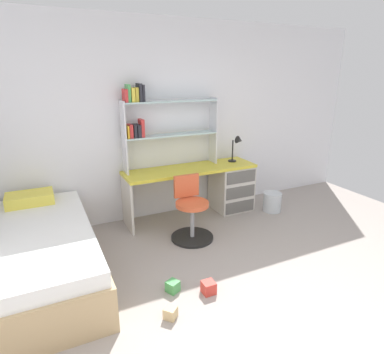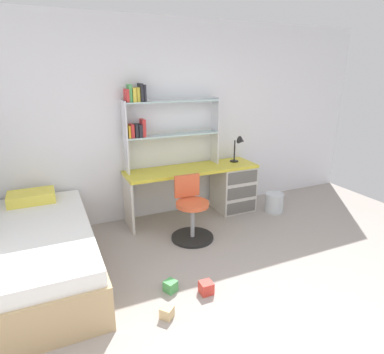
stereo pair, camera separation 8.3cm
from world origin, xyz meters
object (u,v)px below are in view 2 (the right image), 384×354
Objects in this scene: waste_bin at (274,203)px; toy_block_red_1 at (206,288)px; desk at (222,185)px; bookshelf_hutch at (159,120)px; toy_block_natural_3 at (167,312)px; bed_platform at (36,254)px; desk_lamp at (240,145)px; swivel_chair at (192,215)px; toy_block_green_0 at (170,286)px.

toy_block_red_1 is (-1.75, -1.27, -0.08)m from waste_bin.
desk is 1.32m from bookshelf_hutch.
toy_block_red_1 is at bearing 18.65° from toy_block_natural_3.
bed_platform is at bearing -173.26° from waste_bin.
bookshelf_hutch is 13.32× the size of toy_block_natural_3.
desk_lamp reaches higher than desk.
bookshelf_hutch reaches higher than swivel_chair.
toy_block_green_0 is at bearing 150.55° from toy_block_red_1.
desk reaches higher than toy_block_green_0.
waste_bin is (1.56, -0.50, -1.23)m from bookshelf_hutch.
swivel_chair reaches higher than desk.
swivel_chair reaches higher than toy_block_red_1.
bed_platform is at bearing -164.95° from desk_lamp.
bed_platform reaches higher than waste_bin.
toy_block_natural_3 is (-0.63, -1.92, -1.32)m from bookshelf_hutch.
waste_bin is at bearing -42.60° from desk_lamp.
desk is 17.53× the size of toy_block_green_0.
bookshelf_hutch reaches higher than waste_bin.
bed_platform is (-2.76, -0.74, -0.69)m from desk_lamp.
toy_block_red_1 is (1.42, -0.90, -0.21)m from bed_platform.
swivel_chair is at bearing -79.94° from bookshelf_hutch.
desk is 0.80m from waste_bin.
swivel_chair reaches higher than waste_bin.
toy_block_natural_3 is (-0.76, -1.19, -0.25)m from swivel_chair.
bed_platform is 1.45m from toy_block_natural_3.
bed_platform is (-2.49, -0.73, -0.13)m from desk.
desk is at bearing 49.48° from toy_block_natural_3.
toy_block_green_0 is (1.12, -0.73, -0.22)m from bed_platform.
toy_block_red_1 is at bearing -32.31° from bed_platform.
desk_lamp is at bearing 44.96° from toy_block_natural_3.
toy_block_green_0 is 1.08× the size of toy_block_natural_3.
swivel_chair is at bearing -150.00° from desk_lamp.
toy_block_natural_3 is at bearing -115.52° from toy_block_green_0.
toy_block_natural_3 is (-0.44, -0.15, -0.01)m from toy_block_red_1.
bookshelf_hutch reaches higher than toy_block_red_1.
swivel_chair is at bearing 55.17° from toy_block_green_0.
desk is 2.36m from toy_block_natural_3.
bed_platform is 17.50× the size of toy_block_red_1.
toy_block_red_1 reaches higher than toy_block_green_0.
bed_platform reaches higher than toy_block_natural_3.
swivel_chair is 2.76× the size of waste_bin.
desk is 4.82× the size of desk_lamp.
desk is at bearing -177.76° from desk_lamp.
desk_lamp is (1.16, -0.13, -0.40)m from bookshelf_hutch.
swivel_chair reaches higher than toy_block_natural_3.
toy_block_green_0 is at bearing -151.59° from waste_bin.
desk_lamp is 2.95m from bed_platform.
bookshelf_hutch is 2.14m from toy_block_green_0.
toy_block_green_0 is at bearing -106.72° from bookshelf_hutch.
desk is 0.63m from desk_lamp.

